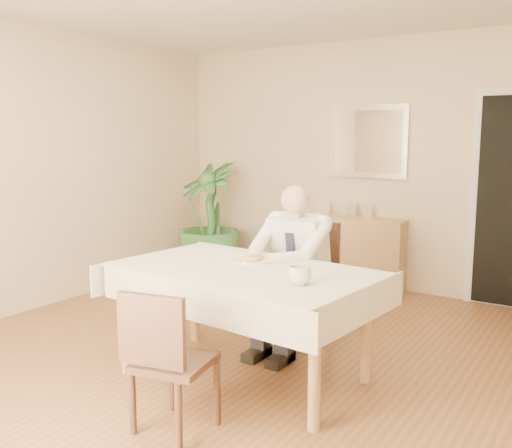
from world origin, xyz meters
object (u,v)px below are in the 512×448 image
Objects in this scene: dining_table at (243,281)px; potted_palm at (209,220)px; coffee_mug at (300,275)px; chair_far at (306,274)px; seated_man at (288,261)px; sideboard at (359,254)px; chair_near at (165,356)px.

potted_palm is at bearing 137.80° from dining_table.
potted_palm is (-2.43, 2.28, -0.15)m from coffee_mug.
seated_man reaches higher than chair_far.
seated_man is at bearing -86.82° from sideboard.
seated_man is at bearing 80.92° from chair_near.
coffee_mug is at bearing 45.32° from chair_near.
chair_far is at bearing 90.00° from seated_man.
seated_man is at bearing 95.61° from dining_table.
dining_table is 0.88m from chair_near.
dining_table is 1.92× the size of sideboard.
dining_table is at bearing -47.81° from potted_palm.
coffee_mug reaches higher than dining_table.
dining_table is at bearing 162.06° from coffee_mug.
seated_man is (-0.07, 1.44, 0.24)m from chair_near.
potted_palm is at bearing -170.17° from sideboard.
sideboard is at bearing 105.63° from coffee_mug.
chair_near is at bearing -79.47° from dining_table.
dining_table is at bearing 82.94° from chair_near.
seated_man reaches higher than chair_near.
coffee_mug reaches higher than sideboard.
chair_far is 2.28m from potted_palm.
dining_table is 0.59m from seated_man.
seated_man is 0.92m from coffee_mug.
chair_far is at bearing -85.56° from sideboard.
coffee_mug is (0.51, -1.05, 0.28)m from chair_far.
chair_far is 0.76× the size of seated_man.
chair_near is 0.65× the size of seated_man.
potted_palm is at bearing 111.93° from chair_near.
chair_far is 0.71× the size of potted_palm.
coffee_mug is 0.10× the size of potted_palm.
potted_palm reaches higher than dining_table.
dining_table is 2.24× the size of chair_near.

